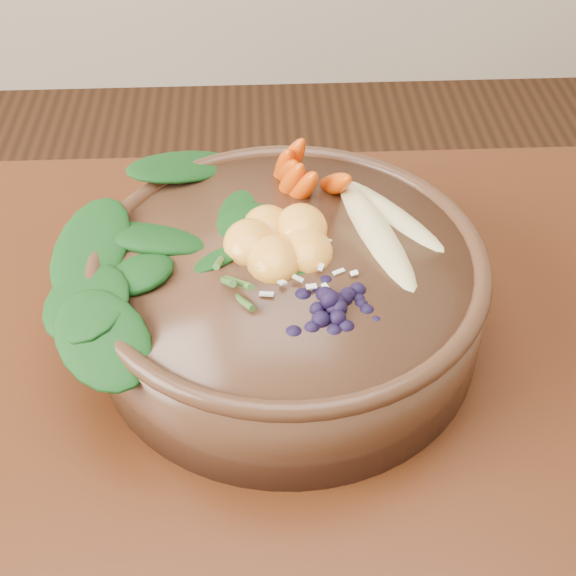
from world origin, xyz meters
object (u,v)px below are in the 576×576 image
kale_heap (197,205)px  mandarin_cluster (280,226)px  carrot_cluster (304,140)px  banana_halves (386,208)px  stoneware_bowl (288,297)px  blueberry_pile (332,286)px

kale_heap → mandarin_cluster: kale_heap is taller
carrot_cluster → banana_halves: 0.09m
stoneware_bowl → banana_halves: size_ratio=1.74×
kale_heap → mandarin_cluster: (0.06, -0.02, -0.01)m
carrot_cluster → blueberry_pile: 0.16m
banana_halves → blueberry_pile: 0.11m
carrot_cluster → banana_halves: (0.06, -0.06, -0.03)m
stoneware_bowl → blueberry_pile: 0.09m
stoneware_bowl → mandarin_cluster: mandarin_cluster is taller
banana_halves → stoneware_bowl: bearing=-177.3°
kale_heap → carrot_cluster: bearing=33.9°
banana_halves → kale_heap: bearing=156.5°
carrot_cluster → mandarin_cluster: 0.09m
carrot_cluster → stoneware_bowl: bearing=-123.7°
banana_halves → mandarin_cluster: size_ratio=1.81×
carrot_cluster → banana_halves: bearing=-66.9°
stoneware_bowl → banana_halves: (0.08, 0.04, 0.06)m
stoneware_bowl → kale_heap: size_ratio=1.53×
stoneware_bowl → mandarin_cluster: 0.06m
carrot_cluster → mandarin_cluster: size_ratio=0.87×
stoneware_bowl → kale_heap: (-0.07, 0.04, 0.07)m
stoneware_bowl → banana_halves: 0.11m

